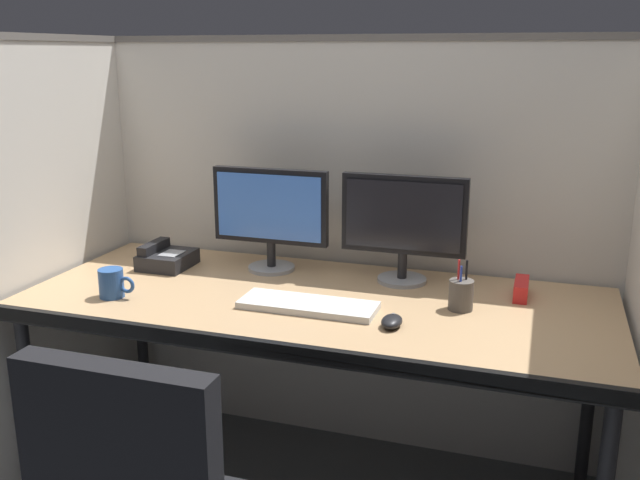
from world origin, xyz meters
name	(u,v)px	position (x,y,z in m)	size (l,w,h in m)	color
cubicle_partition_rear	(352,247)	(0.00, 0.74, 0.79)	(2.21, 0.06, 1.57)	beige
cubicle_partition_left	(40,263)	(-0.99, 0.20, 0.79)	(0.06, 1.41, 1.57)	beige
desk	(314,312)	(0.00, 0.29, 0.69)	(1.90, 0.80, 0.74)	tan
monitor_left	(270,212)	(-0.25, 0.53, 0.96)	(0.43, 0.17, 0.37)	gray
monitor_right	(404,221)	(0.24, 0.54, 0.96)	(0.43, 0.17, 0.37)	gray
keyboard_main	(308,305)	(0.01, 0.19, 0.75)	(0.43, 0.15, 0.02)	silver
computer_mouse	(392,321)	(0.29, 0.13, 0.76)	(0.06, 0.10, 0.04)	black
red_stapler	(521,289)	(0.64, 0.51, 0.77)	(0.04, 0.15, 0.06)	red
coffee_mug	(112,283)	(-0.63, 0.10, 0.79)	(0.13, 0.08, 0.09)	#264C8C
pen_cup	(461,295)	(0.46, 0.33, 0.79)	(0.08, 0.08, 0.16)	#4C4742
desk_phone	(166,258)	(-0.63, 0.44, 0.77)	(0.17, 0.19, 0.09)	black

